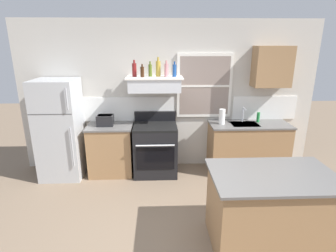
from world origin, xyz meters
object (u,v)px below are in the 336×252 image
object	(u,v)px
bottle_blue_liqueur	(174,70)
dish_soap_bottle	(258,117)
refrigerator	(60,129)
bottle_brown_stout	(142,72)
stove_range	(156,149)
bottle_red_label_wine	(134,70)
toaster	(105,120)
kitchen_island	(270,209)
bottle_champagne_gold_foil	(158,68)
paper_towel_roll	(222,117)
bottle_rose_pink	(166,70)
bottle_olive_oil_square	(150,70)

from	to	relation	value
bottle_blue_liqueur	dish_soap_bottle	distance (m)	1.76
refrigerator	bottle_brown_stout	world-z (taller)	bottle_brown_stout
stove_range	bottle_red_label_wine	size ratio (longest dim) A/B	3.90
toaster	kitchen_island	world-z (taller)	toaster
bottle_brown_stout	dish_soap_bottle	size ratio (longest dim) A/B	1.19
bottle_blue_liqueur	kitchen_island	xyz separation A→B (m)	(0.99, -1.97, -1.40)
bottle_champagne_gold_foil	dish_soap_bottle	xyz separation A→B (m)	(1.82, -0.02, -0.88)
stove_range	bottle_brown_stout	bearing A→B (deg)	167.79
bottle_champagne_gold_foil	kitchen_island	xyz separation A→B (m)	(1.26, -2.05, -1.42)
stove_range	bottle_blue_liqueur	distance (m)	1.43
paper_towel_roll	dish_soap_bottle	size ratio (longest dim) A/B	1.50
bottle_blue_liqueur	paper_towel_roll	distance (m)	1.17
paper_towel_roll	stove_range	bearing A→B (deg)	-178.20
refrigerator	bottle_champagne_gold_foil	xyz separation A→B (m)	(1.71, 0.18, 1.02)
toaster	bottle_rose_pink	bearing A→B (deg)	3.73
bottle_champagne_gold_foil	bottle_rose_pink	xyz separation A→B (m)	(0.14, -0.07, -0.02)
bottle_rose_pink	bottle_olive_oil_square	bearing A→B (deg)	167.30
bottle_rose_pink	refrigerator	bearing A→B (deg)	-176.55
toaster	bottle_brown_stout	size ratio (longest dim) A/B	1.38
bottle_brown_stout	bottle_blue_liqueur	xyz separation A→B (m)	(0.54, 0.04, 0.02)
bottle_olive_oil_square	paper_towel_roll	bearing A→B (deg)	-5.14
bottle_red_label_wine	dish_soap_bottle	distance (m)	2.38
toaster	bottle_brown_stout	world-z (taller)	bottle_brown_stout
bottle_olive_oil_square	paper_towel_roll	xyz separation A→B (m)	(1.26, -0.11, -0.81)
dish_soap_bottle	bottle_champagne_gold_foil	bearing A→B (deg)	179.43
stove_range	bottle_champagne_gold_foil	distance (m)	1.43
bottle_red_label_wine	bottle_olive_oil_square	distance (m)	0.27
stove_range	bottle_rose_pink	distance (m)	1.41
toaster	bottle_rose_pink	size ratio (longest dim) A/B	1.10
bottle_red_label_wine	dish_soap_bottle	bearing A→B (deg)	0.35
bottle_red_label_wine	kitchen_island	distance (m)	2.97
bottle_brown_stout	bottle_rose_pink	distance (m)	0.41
bottle_blue_liqueur	refrigerator	bearing A→B (deg)	-176.98
refrigerator	toaster	xyz separation A→B (m)	(0.78, 0.04, 0.15)
stove_range	bottle_red_label_wine	world-z (taller)	bottle_red_label_wine
stove_range	paper_towel_roll	bearing A→B (deg)	1.80
refrigerator	toaster	world-z (taller)	refrigerator
bottle_brown_stout	dish_soap_bottle	world-z (taller)	bottle_brown_stout
bottle_blue_liqueur	bottle_brown_stout	bearing A→B (deg)	-175.97
bottle_brown_stout	kitchen_island	size ratio (longest dim) A/B	0.15
kitchen_island	bottle_blue_liqueur	bearing A→B (deg)	116.65
bottle_olive_oil_square	bottle_rose_pink	xyz separation A→B (m)	(0.27, -0.06, 0.01)
bottle_rose_pink	stove_range	bearing A→B (deg)	-156.29
bottle_brown_stout	bottle_champagne_gold_foil	size ratio (longest dim) A/B	0.67
refrigerator	bottle_brown_stout	xyz separation A→B (m)	(1.45, 0.07, 0.97)
toaster	bottle_champagne_gold_foil	size ratio (longest dim) A/B	0.92
bottle_olive_oil_square	bottle_red_label_wine	bearing A→B (deg)	-174.26
bottle_rose_pink	bottle_brown_stout	bearing A→B (deg)	-173.69
bottle_brown_stout	kitchen_island	distance (m)	2.83
kitchen_island	bottle_champagne_gold_foil	bearing A→B (deg)	121.71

